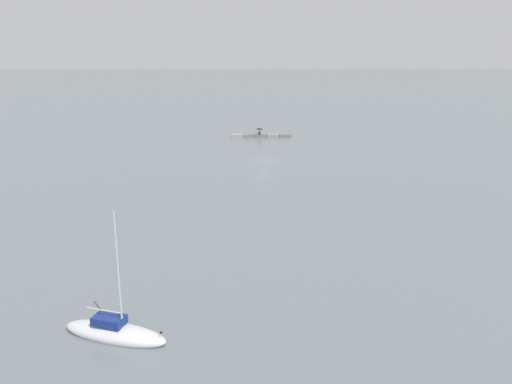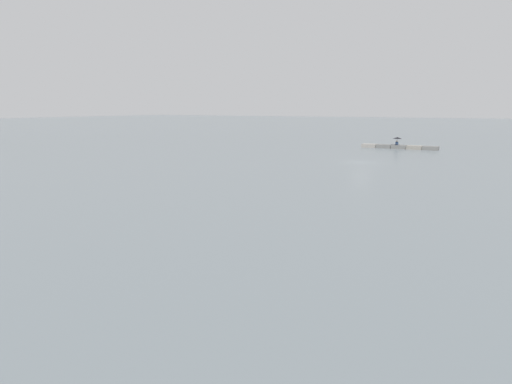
% 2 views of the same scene
% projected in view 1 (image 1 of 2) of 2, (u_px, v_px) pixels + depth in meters
% --- Properties ---
extents(ground_plane, '(500.00, 500.00, 0.00)m').
position_uv_depth(ground_plane, '(264.00, 161.00, 87.00)').
color(ground_plane, slate).
extents(seawall_pier, '(11.92, 1.65, 0.57)m').
position_uv_depth(seawall_pier, '(261.00, 136.00, 107.35)').
color(seawall_pier, slate).
rests_on(seawall_pier, ground_plane).
extents(person_seated_blue_left, '(0.43, 0.63, 0.73)m').
position_uv_depth(person_seated_blue_left, '(259.00, 133.00, 106.99)').
color(person_seated_blue_left, '#1E2333').
rests_on(person_seated_blue_left, seawall_pier).
extents(umbrella_open_black, '(1.43, 1.43, 1.30)m').
position_uv_depth(umbrella_open_black, '(259.00, 129.00, 106.95)').
color(umbrella_open_black, black).
rests_on(umbrella_open_black, seawall_pier).
extents(sailboat_white_near, '(7.77, 4.37, 9.32)m').
position_uv_depth(sailboat_white_near, '(115.00, 332.00, 35.88)').
color(sailboat_white_near, silver).
rests_on(sailboat_white_near, ground_plane).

